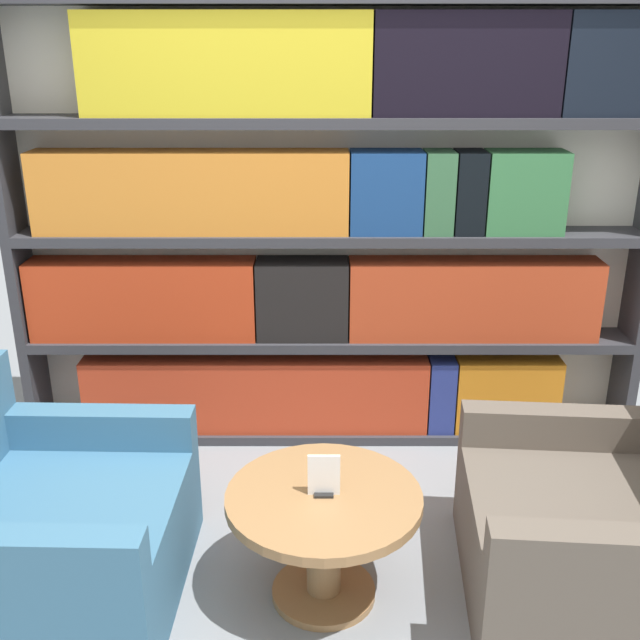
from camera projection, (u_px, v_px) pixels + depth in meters
ground_plane at (332, 627)px, 2.72m from camera, size 14.00×14.00×0.00m
bookshelf at (324, 237)px, 3.69m from camera, size 3.14×0.30×2.19m
armchair_left at (44, 533)px, 2.80m from camera, size 0.92×0.96×0.82m
armchair_right at (597, 532)px, 2.80m from camera, size 0.97×1.01×0.82m
coffee_table at (321, 524)px, 2.77m from camera, size 0.72×0.72×0.45m
table_sign at (321, 478)px, 2.70m from camera, size 0.12×0.06×0.16m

